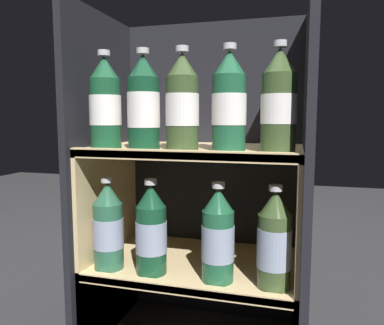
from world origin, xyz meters
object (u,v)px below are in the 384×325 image
object	(u,v)px
bottle_upper_front_4	(279,103)
bottle_lower_front_0	(108,228)
bottle_upper_front_2	(182,104)
bottle_lower_front_1	(151,231)
bottle_lower_front_2	(218,237)
bottle_upper_front_1	(144,105)
bottle_lower_front_3	(274,242)
bottle_upper_front_0	(105,105)
bottle_upper_front_3	(229,103)

from	to	relation	value
bottle_upper_front_4	bottle_lower_front_0	xyz separation A→B (m)	(-0.44, 0.00, -0.33)
bottle_upper_front_2	bottle_lower_front_1	distance (m)	0.34
bottle_upper_front_4	bottle_lower_front_2	xyz separation A→B (m)	(-0.14, 0.00, -0.33)
bottle_lower_front_0	bottle_lower_front_2	xyz separation A→B (m)	(0.30, 0.00, -0.00)
bottle_lower_front_0	bottle_upper_front_1	bearing A→B (deg)	-0.00
bottle_lower_front_1	bottle_lower_front_3	world-z (taller)	same
bottle_upper_front_4	bottle_lower_front_3	world-z (taller)	bottle_upper_front_4
bottle_upper_front_4	bottle_lower_front_2	size ratio (longest dim) A/B	1.00
bottle_upper_front_0	bottle_lower_front_1	distance (m)	0.35
bottle_upper_front_4	bottle_lower_front_3	distance (m)	0.33
bottle_upper_front_2	bottle_lower_front_2	world-z (taller)	bottle_upper_front_2
bottle_lower_front_3	bottle_upper_front_1	bearing A→B (deg)	-180.00
bottle_upper_front_1	bottle_upper_front_2	xyz separation A→B (m)	(0.10, 0.00, 0.00)
bottle_lower_front_0	bottle_lower_front_3	xyz separation A→B (m)	(0.44, 0.00, -0.00)
bottle_upper_front_0	bottle_upper_front_3	xyz separation A→B (m)	(0.32, 0.00, 0.00)
bottle_lower_front_2	bottle_upper_front_3	bearing A→B (deg)	0.00
bottle_lower_front_0	bottle_lower_front_3	size ratio (longest dim) A/B	1.00
bottle_upper_front_1	bottle_lower_front_2	size ratio (longest dim) A/B	1.00
bottle_upper_front_0	bottle_lower_front_2	xyz separation A→B (m)	(0.30, 0.00, -0.33)
bottle_lower_front_0	bottle_upper_front_0	bearing A→B (deg)	0.00
bottle_lower_front_0	bottle_lower_front_3	bearing A→B (deg)	0.00
bottle_upper_front_2	bottle_lower_front_0	world-z (taller)	bottle_upper_front_2
bottle_upper_front_1	bottle_upper_front_4	distance (m)	0.33
bottle_lower_front_3	bottle_lower_front_1	bearing A→B (deg)	180.00
bottle_lower_front_2	bottle_upper_front_1	bearing A→B (deg)	-180.00
bottle_upper_front_0	bottle_lower_front_1	size ratio (longest dim) A/B	1.00
bottle_lower_front_2	bottle_lower_front_0	bearing A→B (deg)	180.00
bottle_upper_front_2	bottle_lower_front_3	bearing A→B (deg)	0.00
bottle_upper_front_2	bottle_upper_front_3	size ratio (longest dim) A/B	1.00
bottle_lower_front_1	bottle_upper_front_1	bearing A→B (deg)	-180.00
bottle_lower_front_0	bottle_lower_front_1	world-z (taller)	same
bottle_upper_front_3	bottle_lower_front_3	size ratio (longest dim) A/B	1.00
bottle_upper_front_0	bottle_upper_front_2	world-z (taller)	same
bottle_lower_front_3	bottle_upper_front_4	bearing A→B (deg)	-0.00
bottle_upper_front_3	bottle_upper_front_4	size ratio (longest dim) A/B	1.00
bottle_upper_front_1	bottle_lower_front_3	bearing A→B (deg)	0.00
bottle_upper_front_2	bottle_upper_front_3	xyz separation A→B (m)	(0.12, 0.00, 0.00)
bottle_upper_front_4	bottle_upper_front_1	bearing A→B (deg)	180.00
bottle_upper_front_3	bottle_lower_front_1	xyz separation A→B (m)	(-0.20, 0.00, -0.33)
bottle_upper_front_1	bottle_upper_front_3	bearing A→B (deg)	0.00
bottle_lower_front_1	bottle_lower_front_2	bearing A→B (deg)	0.00
bottle_upper_front_1	bottle_lower_front_1	world-z (taller)	bottle_upper_front_1
bottle_upper_front_1	bottle_lower_front_1	size ratio (longest dim) A/B	1.00
bottle_upper_front_0	bottle_upper_front_1	xyz separation A→B (m)	(0.11, -0.00, -0.00)
bottle_upper_front_1	bottle_lower_front_2	distance (m)	0.38
bottle_lower_front_3	bottle_upper_front_2	bearing A→B (deg)	180.00
bottle_upper_front_2	bottle_lower_front_2	bearing A→B (deg)	0.00
bottle_upper_front_2	bottle_lower_front_0	size ratio (longest dim) A/B	1.00
bottle_upper_front_0	bottle_lower_front_1	world-z (taller)	bottle_upper_front_0
bottle_upper_front_1	bottle_lower_front_2	xyz separation A→B (m)	(0.19, 0.00, -0.33)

